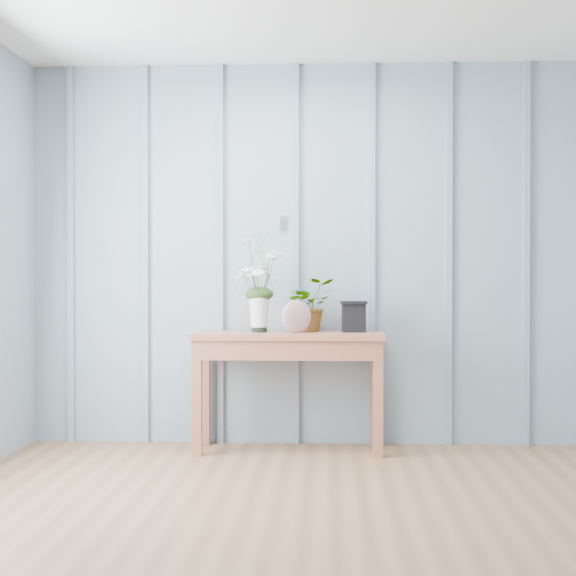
{
  "coord_description": "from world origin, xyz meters",
  "views": [
    {
      "loc": [
        -0.03,
        -3.56,
        1.1
      ],
      "look_at": [
        -0.29,
        1.94,
        1.03
      ],
      "focal_mm": 55.0,
      "sensor_mm": 36.0,
      "label": 1
    }
  ],
  "objects_px": {
    "daisy_vase": "(259,271)",
    "carved_box": "(354,316)",
    "felt_disc_vessel": "(296,317)",
    "sideboard": "(288,350)"
  },
  "relations": [
    {
      "from": "sideboard",
      "to": "carved_box",
      "type": "height_order",
      "value": "carved_box"
    },
    {
      "from": "daisy_vase",
      "to": "carved_box",
      "type": "relative_size",
      "value": 3.17
    },
    {
      "from": "felt_disc_vessel",
      "to": "daisy_vase",
      "type": "bearing_deg",
      "value": 132.87
    },
    {
      "from": "sideboard",
      "to": "daisy_vase",
      "type": "height_order",
      "value": "daisy_vase"
    },
    {
      "from": "daisy_vase",
      "to": "felt_disc_vessel",
      "type": "height_order",
      "value": "daisy_vase"
    },
    {
      "from": "felt_disc_vessel",
      "to": "carved_box",
      "type": "height_order",
      "value": "felt_disc_vessel"
    },
    {
      "from": "sideboard",
      "to": "felt_disc_vessel",
      "type": "height_order",
      "value": "felt_disc_vessel"
    },
    {
      "from": "daisy_vase",
      "to": "carved_box",
      "type": "height_order",
      "value": "daisy_vase"
    },
    {
      "from": "felt_disc_vessel",
      "to": "carved_box",
      "type": "relative_size",
      "value": 1.05
    },
    {
      "from": "felt_disc_vessel",
      "to": "carved_box",
      "type": "bearing_deg",
      "value": -8.69
    }
  ]
}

